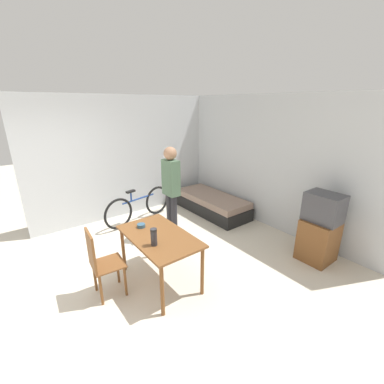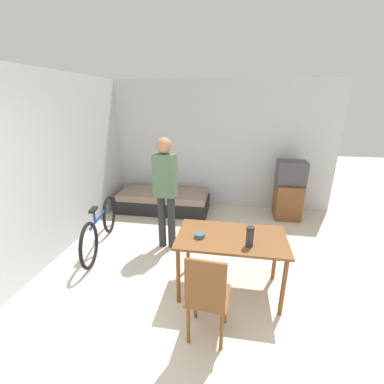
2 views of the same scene
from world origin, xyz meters
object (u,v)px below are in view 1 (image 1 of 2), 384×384
tv (320,229)px  dining_table (159,241)px  daybed (212,204)px  bicycle (139,206)px  person_standing (171,186)px  wooden_chair (100,261)px  mate_bowl (141,226)px  thermos_flask (154,236)px

tv → dining_table: 2.63m
daybed → bicycle: (-0.61, -1.62, 0.14)m
person_standing → wooden_chair: bearing=-63.5°
daybed → tv: bearing=1.6°
tv → person_standing: size_ratio=0.66×
wooden_chair → bicycle: (-1.89, 1.48, -0.21)m
dining_table → wooden_chair: (-0.21, -0.78, -0.12)m
tv → mate_bowl: (-1.47, -2.47, 0.23)m
tv → wooden_chair: tv is taller
daybed → bicycle: 1.74m
bicycle → person_standing: (1.06, 0.19, 0.71)m
tv → person_standing: 2.66m
person_standing → dining_table: bearing=-40.4°
person_standing → mate_bowl: person_standing is taller
daybed → mate_bowl: bearing=-65.2°
dining_table → person_standing: size_ratio=0.72×
wooden_chair → dining_table: bearing=75.2°
person_standing → thermos_flask: (1.23, -1.06, -0.16)m
bicycle → thermos_flask: size_ratio=7.29×
dining_table → person_standing: person_standing is taller
person_standing → daybed: bearing=107.3°
thermos_flask → mate_bowl: thermos_flask is taller
mate_bowl → tv: bearing=59.3°
thermos_flask → person_standing: bearing=139.1°
dining_table → mate_bowl: (-0.37, -0.08, 0.12)m
person_standing → tv: bearing=35.2°
daybed → dining_table: dining_table is taller
wooden_chair → tv: bearing=67.6°
wooden_chair → bicycle: wooden_chair is taller
dining_table → wooden_chair: bearing=-104.8°
thermos_flask → tv: bearing=70.6°
tv → bicycle: 3.62m
daybed → thermos_flask: (1.68, -2.50, 0.69)m
wooden_chair → mate_bowl: wooden_chair is taller
tv → bicycle: size_ratio=0.69×
wooden_chair → bicycle: bearing=142.0°
tv → wooden_chair: 3.42m
tv → wooden_chair: size_ratio=1.18×
mate_bowl → person_standing: bearing=124.5°
bicycle → mate_bowl: bearing=-24.3°
wooden_chair → person_standing: 1.92m
tv → dining_table: size_ratio=0.92×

